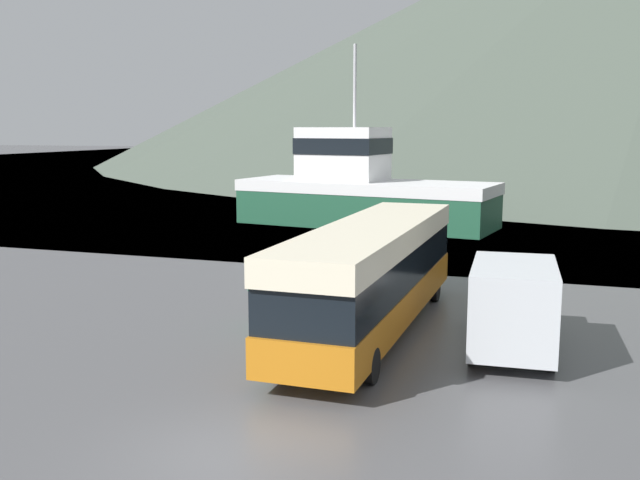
{
  "coord_description": "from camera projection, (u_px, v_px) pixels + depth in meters",
  "views": [
    {
      "loc": [
        5.78,
        -11.49,
        6.17
      ],
      "look_at": [
        -2.63,
        13.6,
        2.0
      ],
      "focal_mm": 40.0,
      "sensor_mm": 36.0,
      "label": 1
    }
  ],
  "objects": [
    {
      "name": "ground_plane",
      "position": [
        224.0,
        456.0,
        13.54
      ],
      "size": [
        400.0,
        400.0,
        0.0
      ],
      "primitive_type": "plane",
      "color": "#4C4C4F"
    },
    {
      "name": "water_surface",
      "position": [
        529.0,
        159.0,
        142.86
      ],
      "size": [
        240.0,
        240.0,
        0.0
      ],
      "primitive_type": "plane",
      "color": "slate",
      "rests_on": "ground"
    },
    {
      "name": "fishing_boat",
      "position": [
        361.0,
        189.0,
        45.44
      ],
      "size": [
        16.94,
        7.83,
        11.35
      ],
      "rotation": [
        0.0,
        0.0,
        4.56
      ],
      "color": "#1E5138",
      "rests_on": "water_surface"
    },
    {
      "name": "storage_bin",
      "position": [
        277.0,
        306.0,
        22.05
      ],
      "size": [
        1.35,
        1.31,
        1.42
      ],
      "color": "green",
      "rests_on": "ground"
    },
    {
      "name": "tour_bus",
      "position": [
        373.0,
        271.0,
        21.64
      ],
      "size": [
        2.7,
        12.77,
        3.31
      ],
      "rotation": [
        0.0,
        0.0,
        -0.01
      ],
      "color": "#B26614",
      "rests_on": "ground"
    },
    {
      "name": "delivery_van",
      "position": [
        513.0,
        304.0,
        19.67
      ],
      "size": [
        2.5,
        5.59,
        2.57
      ],
      "rotation": [
        0.0,
        0.0,
        0.06
      ],
      "color": "silver",
      "rests_on": "ground"
    }
  ]
}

